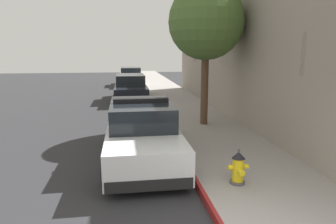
% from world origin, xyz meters
% --- Properties ---
extents(ground_plane, '(28.18, 60.00, 0.20)m').
position_xyz_m(ground_plane, '(-4.56, 10.00, -0.10)').
color(ground_plane, '#2B2B2D').
extents(sidewalk_pavement, '(2.89, 60.00, 0.17)m').
position_xyz_m(sidewalk_pavement, '(1.44, 10.00, 0.08)').
color(sidewalk_pavement, gray).
rests_on(sidewalk_pavement, ground).
extents(curb_painted_edge, '(0.08, 60.00, 0.17)m').
position_xyz_m(curb_painted_edge, '(-0.04, 10.00, 0.08)').
color(curb_painted_edge, maroon).
rests_on(curb_painted_edge, ground).
extents(storefront_building, '(5.44, 19.79, 5.55)m').
position_xyz_m(storefront_building, '(5.49, 9.68, 2.78)').
color(storefront_building, gray).
rests_on(storefront_building, ground).
extents(police_cruiser, '(1.94, 4.84, 1.68)m').
position_xyz_m(police_cruiser, '(-1.11, 4.57, 0.74)').
color(police_cruiser, white).
rests_on(police_cruiser, ground).
extents(parked_car_silver_ahead, '(1.94, 4.84, 1.56)m').
position_xyz_m(parked_car_silver_ahead, '(-1.17, 14.70, 0.74)').
color(parked_car_silver_ahead, black).
rests_on(parked_car_silver_ahead, ground).
extents(parked_car_dark_far, '(1.94, 4.84, 1.56)m').
position_xyz_m(parked_car_dark_far, '(-0.94, 23.03, 0.74)').
color(parked_car_dark_far, '#B2B5BA').
rests_on(parked_car_dark_far, ground).
extents(fire_hydrant, '(0.44, 0.40, 0.76)m').
position_xyz_m(fire_hydrant, '(0.77, 2.29, 0.52)').
color(fire_hydrant, '#4C4C51').
rests_on(fire_hydrant, sidewalk_pavement).
extents(street_tree, '(2.77, 2.77, 5.20)m').
position_xyz_m(street_tree, '(1.47, 7.65, 3.96)').
color(street_tree, brown).
rests_on(street_tree, sidewalk_pavement).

